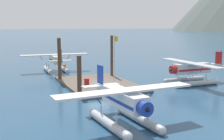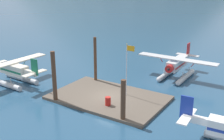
% 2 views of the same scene
% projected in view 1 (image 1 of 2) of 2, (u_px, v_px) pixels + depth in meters
% --- Properties ---
extents(ground_plane, '(1200.00, 1200.00, 0.00)m').
position_uv_depth(ground_plane, '(99.00, 85.00, 34.56)').
color(ground_plane, navy).
extents(dock_platform, '(12.13, 7.86, 0.30)m').
position_uv_depth(dock_platform, '(99.00, 84.00, 34.54)').
color(dock_platform, brown).
rests_on(dock_platform, ground).
extents(piling_near_left, '(0.45, 0.45, 5.55)m').
position_uv_depth(piling_near_left, '(59.00, 60.00, 36.59)').
color(piling_near_left, '#4C3323').
rests_on(piling_near_left, ground).
extents(piling_near_right, '(0.47, 0.47, 4.08)m').
position_uv_depth(piling_near_right, '(79.00, 76.00, 29.28)').
color(piling_near_right, '#4C3323').
rests_on(piling_near_right, ground).
extents(piling_far_left, '(0.37, 0.37, 5.77)m').
position_uv_depth(piling_far_left, '(112.00, 57.00, 39.34)').
color(piling_far_left, '#4C3323').
rests_on(piling_far_left, ground).
extents(flagpole, '(0.95, 0.10, 5.75)m').
position_uv_depth(flagpole, '(115.00, 54.00, 33.14)').
color(flagpole, silver).
rests_on(flagpole, dock_platform).
extents(fuel_drum, '(0.62, 0.62, 0.88)m').
position_uv_depth(fuel_drum, '(87.00, 82.00, 32.62)').
color(fuel_drum, '#AD1E19').
rests_on(fuel_drum, dock_platform).
extents(mooring_buoy, '(0.67, 0.67, 0.67)m').
position_uv_depth(mooring_buoy, '(64.00, 66.00, 48.65)').
color(mooring_buoy, orange).
rests_on(mooring_buoy, ground).
extents(seaplane_silver_bow_right, '(10.40, 7.98, 3.84)m').
position_uv_depth(seaplane_silver_bow_right, '(191.00, 71.00, 35.07)').
color(seaplane_silver_bow_right, '#B7BABF').
rests_on(seaplane_silver_bow_right, ground).
extents(seaplane_cream_port_aft, '(7.98, 10.45, 3.84)m').
position_uv_depth(seaplane_cream_port_aft, '(56.00, 61.00, 44.80)').
color(seaplane_cream_port_aft, '#B7BABF').
rests_on(seaplane_cream_port_aft, ground).
extents(seaplane_white_stbd_aft, '(7.98, 10.46, 3.84)m').
position_uv_depth(seaplane_white_stbd_aft, '(124.00, 104.00, 20.44)').
color(seaplane_white_stbd_aft, '#B7BABF').
rests_on(seaplane_white_stbd_aft, ground).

